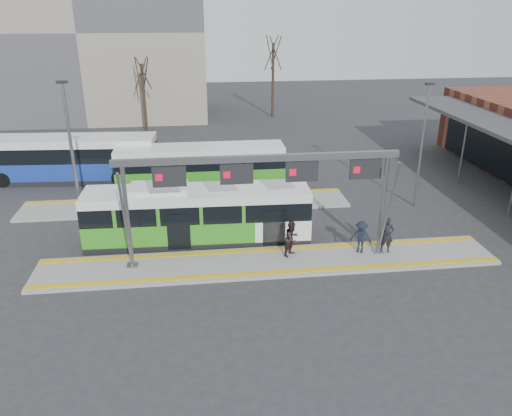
{
  "coord_description": "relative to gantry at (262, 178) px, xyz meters",
  "views": [
    {
      "loc": [
        -3.21,
        -20.96,
        11.62
      ],
      "look_at": [
        -0.29,
        3.0,
        1.68
      ],
      "focal_mm": 35.0,
      "sensor_mm": 36.0,
      "label": 1
    }
  ],
  "objects": [
    {
      "name": "ground",
      "position": [
        0.35,
        -0.25,
        -4.3
      ],
      "size": [
        120.0,
        120.0,
        0.0
      ],
      "primitive_type": "plane",
      "color": "#2D2D30",
      "rests_on": "ground"
    },
    {
      "name": "platform_main",
      "position": [
        0.35,
        -0.25,
        -4.22
      ],
      "size": [
        22.0,
        3.0,
        0.15
      ],
      "primitive_type": "cube",
      "color": "gray",
      "rests_on": "ground"
    },
    {
      "name": "platform_second",
      "position": [
        -3.65,
        7.75,
        -4.22
      ],
      "size": [
        20.0,
        3.0,
        0.15
      ],
      "primitive_type": "cube",
      "color": "gray",
      "rests_on": "ground"
    },
    {
      "name": "tactile_main",
      "position": [
        0.35,
        -0.25,
        -4.14
      ],
      "size": [
        22.0,
        2.65,
        0.02
      ],
      "color": "yellow",
      "rests_on": "platform_main"
    },
    {
      "name": "tactile_second",
      "position": [
        -3.65,
        8.9,
        -4.14
      ],
      "size": [
        20.0,
        0.35,
        0.02
      ],
      "color": "yellow",
      "rests_on": "platform_second"
    },
    {
      "name": "gantry",
      "position": [
        0.0,
        0.0,
        0.0
      ],
      "size": [
        13.0,
        1.68,
        5.2
      ],
      "color": "slate",
      "rests_on": "platform_main"
    },
    {
      "name": "apartment_block",
      "position": [
        -13.65,
        35.75,
        4.91
      ],
      "size": [
        24.5,
        12.5,
        18.4
      ],
      "color": "gray",
      "rests_on": "ground"
    },
    {
      "name": "hero_bus",
      "position": [
        -3.01,
        2.7,
        -2.86
      ],
      "size": [
        11.53,
        2.76,
        3.15
      ],
      "rotation": [
        0.0,
        0.0,
        -0.03
      ],
      "color": "black",
      "rests_on": "ground"
    },
    {
      "name": "bg_bus_green",
      "position": [
        -2.68,
        11.22,
        -2.92
      ],
      "size": [
        11.21,
        2.44,
        2.8
      ],
      "rotation": [
        0.0,
        0.0,
        -0.01
      ],
      "color": "black",
      "rests_on": "ground"
    },
    {
      "name": "bg_bus_blue",
      "position": [
        -11.79,
        13.52,
        -2.76
      ],
      "size": [
        12.14,
        3.48,
        3.13
      ],
      "rotation": [
        0.0,
        0.0,
        -0.07
      ],
      "color": "black",
      "rests_on": "ground"
    },
    {
      "name": "passenger_a",
      "position": [
        6.21,
        0.01,
        -3.24
      ],
      "size": [
        0.75,
        0.58,
        1.82
      ],
      "primitive_type": "imported",
      "rotation": [
        0.0,
        0.0,
        -0.23
      ],
      "color": "black",
      "rests_on": "platform_main"
    },
    {
      "name": "passenger_b",
      "position": [
        1.51,
        0.22,
        -3.26
      ],
      "size": [
        1.1,
        1.09,
        1.79
      ],
      "primitive_type": "imported",
      "rotation": [
        0.0,
        0.0,
        0.76
      ],
      "color": "black",
      "rests_on": "platform_main"
    },
    {
      "name": "passenger_c",
      "position": [
        4.93,
        0.11,
        -3.32
      ],
      "size": [
        1.23,
        1.03,
        1.66
      ],
      "primitive_type": "imported",
      "rotation": [
        0.0,
        0.0,
        -0.46
      ],
      "color": "black",
      "rests_on": "platform_main"
    },
    {
      "name": "tree_left",
      "position": [
        -7.64,
        27.37,
        1.24
      ],
      "size": [
        1.4,
        1.4,
        7.31
      ],
      "color": "#382B21",
      "rests_on": "ground"
    },
    {
      "name": "tree_mid",
      "position": [
        5.58,
        33.05,
        2.39
      ],
      "size": [
        1.4,
        1.4,
        8.82
      ],
      "color": "#382B21",
      "rests_on": "ground"
    },
    {
      "name": "lamp_west",
      "position": [
        -9.05,
        3.63,
        0.07
      ],
      "size": [
        0.5,
        0.25,
        8.25
      ],
      "color": "slate",
      "rests_on": "ground"
    },
    {
      "name": "lamp_east",
      "position": [
        10.32,
        5.98,
        -0.32
      ],
      "size": [
        0.5,
        0.25,
        7.47
      ],
      "color": "slate",
      "rests_on": "ground"
    }
  ]
}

